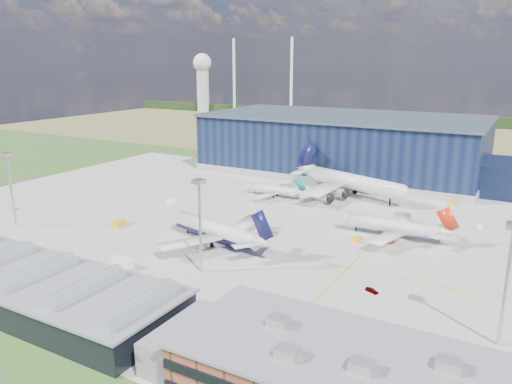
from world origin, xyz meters
name	(u,v)px	position (x,y,z in m)	size (l,w,h in m)	color
ground	(233,230)	(0.00, 0.00, 0.00)	(600.00, 600.00, 0.00)	#2F501E
apron	(249,221)	(0.00, 10.00, 0.03)	(220.00, 160.00, 0.08)	#A4A49F
farmland	(406,137)	(0.00, 220.00, 0.00)	(600.00, 220.00, 0.01)	olive
treeline	(430,119)	(0.00, 300.00, 4.00)	(600.00, 8.00, 8.00)	black
horizon_dressing	(227,78)	(-191.30, 294.39, 34.20)	(440.20, 18.00, 70.00)	white
hangar	(349,147)	(2.81, 94.80, 11.62)	(145.00, 62.00, 26.10)	#0F1633
ops_building	(333,378)	(55.01, -60.00, 4.79)	(46.00, 23.00, 10.90)	brown
glass_concourse	(50,291)	(-6.45, -60.00, 3.69)	(78.00, 23.00, 8.60)	black
light_mast_west	(10,178)	(-60.00, -30.00, 15.43)	(2.60, 2.60, 23.00)	#B6B7BD
light_mast_center	(200,211)	(10.00, -30.00, 15.43)	(2.60, 2.60, 23.00)	#B6B7BD
light_mast_east	(509,265)	(75.00, -30.00, 15.43)	(2.60, 2.60, 23.00)	#B6B7BD
airliner_navy	(216,222)	(2.13, -12.00, 6.46)	(39.65, 38.79, 12.93)	silver
airliner_red	(392,219)	(43.40, 16.96, 5.53)	(33.95, 33.21, 11.07)	silver
airliner_widebody	(353,174)	(18.49, 55.00, 8.78)	(53.83, 52.66, 17.55)	silver
airliner_regional	(273,186)	(-7.09, 40.00, 4.12)	(25.28, 24.73, 8.24)	silver
gse_tug_a	(118,224)	(-32.67, -14.27, 0.84)	(2.48, 4.05, 1.69)	#F7AB15
gse_tug_b	(357,239)	(35.77, 8.89, 0.69)	(2.11, 3.16, 1.37)	#F7AB15
gse_van_a	(122,263)	(-8.58, -37.34, 1.21)	(2.43, 5.57, 2.43)	white
gse_cart_a	(479,226)	(64.50, 39.31, 0.58)	(1.79, 2.68, 1.16)	white
gse_van_b	(386,231)	(41.36, 19.20, 0.99)	(1.98, 4.32, 1.98)	white
gse_tug_c	(453,203)	(53.48, 62.00, 0.75)	(2.13, 3.42, 1.49)	#F7AB15
gse_cart_b	(171,202)	(-34.45, 13.70, 0.72)	(2.21, 3.31, 1.44)	white
gse_van_c	(231,315)	(28.65, -46.00, 1.07)	(2.14, 4.47, 2.14)	white
car_a	(372,290)	(49.02, -20.45, 0.53)	(1.25, 3.11, 1.06)	#99999E
car_b	(324,350)	(48.72, -47.69, 0.59)	(1.25, 3.58, 1.18)	#99999E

